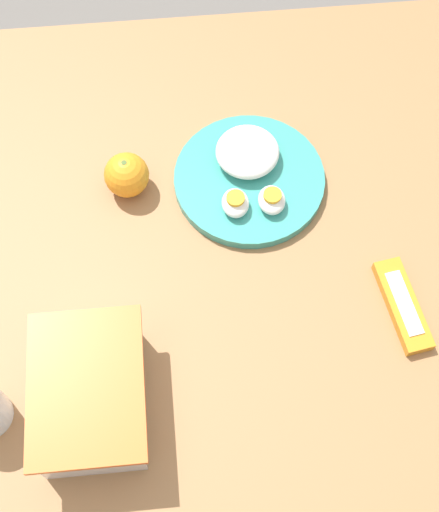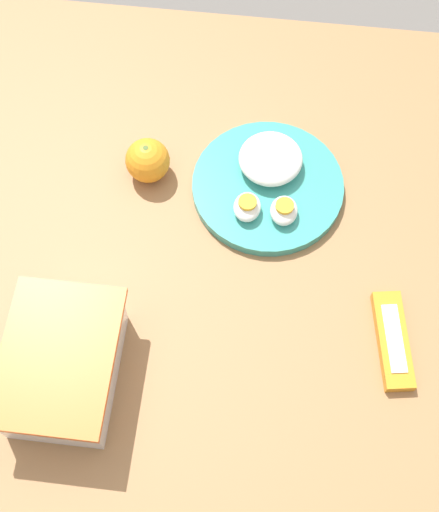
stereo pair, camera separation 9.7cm
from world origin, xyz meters
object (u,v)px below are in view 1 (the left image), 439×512
orange_fruit (127,175)px  candy_bar (403,305)px  rice_plate (249,174)px  food_container (92,396)px

orange_fruit → candy_bar: (-0.25, -0.40, -0.03)m
rice_plate → food_container: bearing=143.8°
food_container → candy_bar: size_ratio=1.38×
food_container → orange_fruit: food_container is taller
rice_plate → candy_bar: (-0.24, -0.20, -0.01)m
orange_fruit → rice_plate: orange_fruit is taller
food_container → candy_bar: 0.47m
food_container → orange_fruit: size_ratio=2.93×
food_container → orange_fruit: 0.36m
orange_fruit → rice_plate: size_ratio=0.29×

